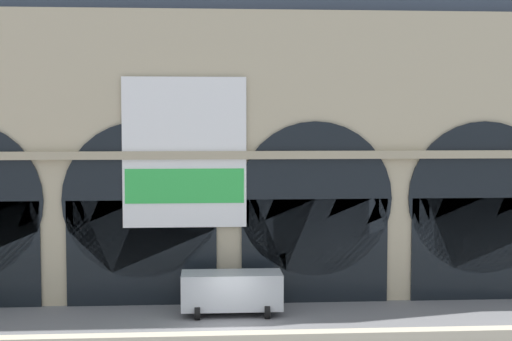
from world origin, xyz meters
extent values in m
plane|color=slate|center=(0.00, 0.00, 0.00)|extent=(200.00, 200.00, 0.00)
cube|color=#BCAD8C|center=(0.00, 7.39, 8.01)|extent=(49.22, 4.79, 16.03)
cube|color=black|center=(-4.73, 4.95, 2.88)|extent=(8.09, 0.20, 5.75)
cylinder|color=black|center=(-4.73, 4.95, 5.75)|extent=(8.52, 0.20, 8.52)
cube|color=black|center=(4.73, 4.95, 2.88)|extent=(8.09, 0.20, 5.75)
cylinder|color=black|center=(4.73, 4.95, 5.75)|extent=(8.52, 0.20, 8.52)
cube|color=black|center=(14.20, 4.95, 2.88)|extent=(8.09, 0.20, 5.75)
cylinder|color=black|center=(14.20, 4.95, 5.75)|extent=(8.52, 0.20, 8.52)
cube|color=white|center=(-2.40, 4.83, 8.33)|extent=(6.67, 0.12, 8.12)
cube|color=green|center=(-2.40, 4.75, 6.52)|extent=(6.40, 0.04, 1.87)
cube|color=tan|center=(0.00, 4.85, 8.18)|extent=(49.22, 0.50, 0.44)
cube|color=#ADB2B7|center=(0.06, 2.63, 1.27)|extent=(5.20, 2.00, 1.86)
cylinder|color=black|center=(-1.71, 1.73, 0.34)|extent=(0.28, 0.68, 0.68)
cylinder|color=black|center=(-1.71, 3.53, 0.34)|extent=(0.28, 0.68, 0.68)
cylinder|color=black|center=(1.83, 1.73, 0.34)|extent=(0.28, 0.68, 0.68)
cylinder|color=black|center=(1.83, 3.53, 0.34)|extent=(0.28, 0.68, 0.68)
camera|label=1|loc=(-1.23, -35.10, 10.07)|focal=51.87mm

